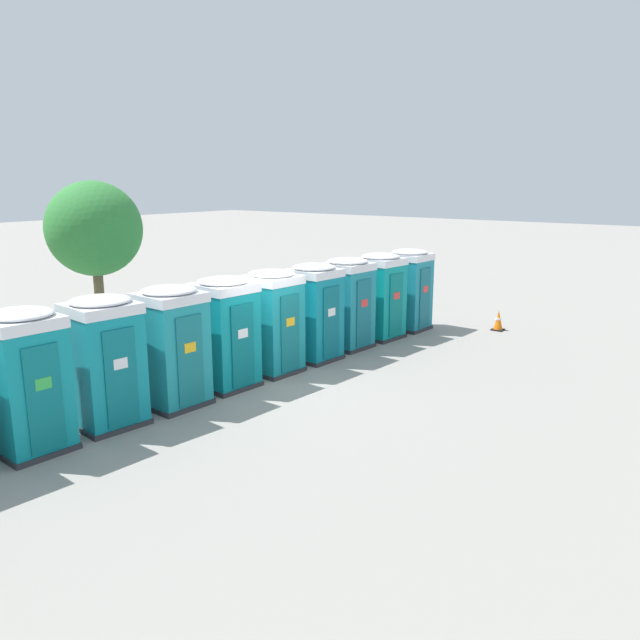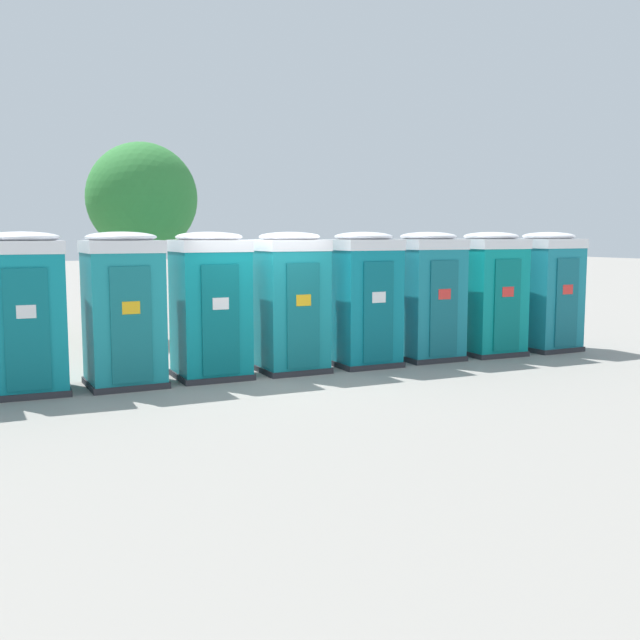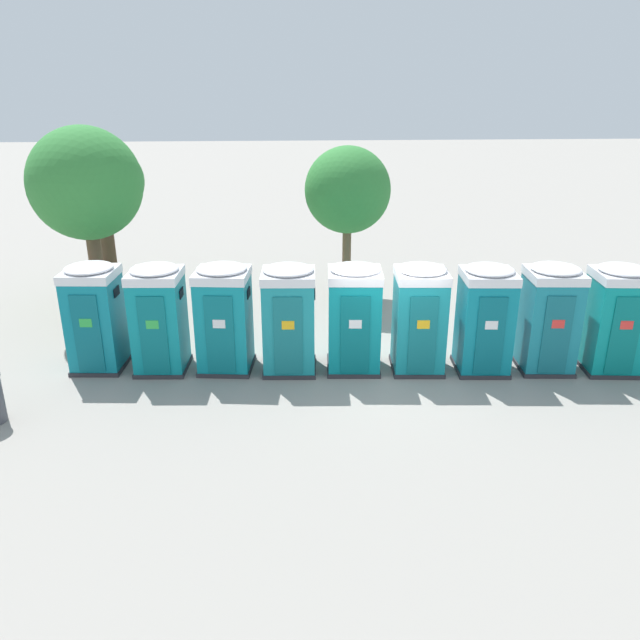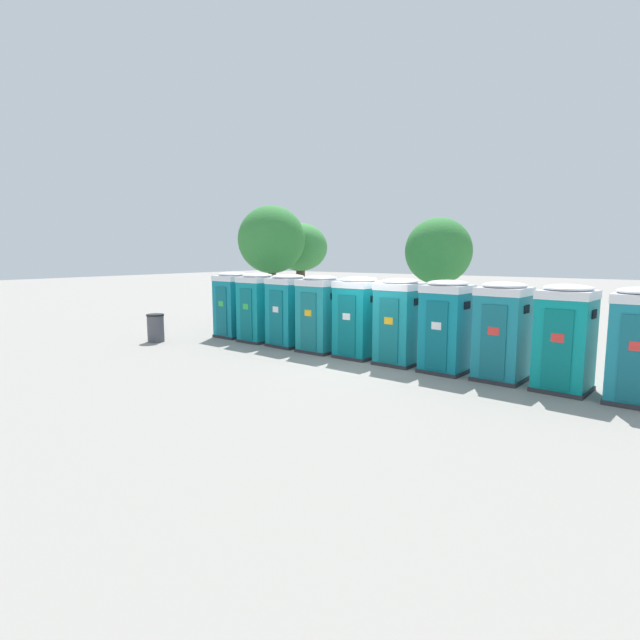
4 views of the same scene
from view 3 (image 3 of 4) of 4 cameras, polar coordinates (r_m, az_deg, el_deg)
The scene contains 13 objects.
ground_plane at distance 14.64m, azimuth 6.04°, elevation -4.94°, with size 120.00×120.00×0.00m, color gray.
portapotty_0 at distance 15.34m, azimuth -19.86°, elevation 0.31°, with size 1.24×1.28×2.54m.
portapotty_1 at distance 14.80m, azimuth -14.52°, elevation 0.18°, with size 1.23×1.26×2.54m.
portapotty_2 at distance 14.54m, azimuth -8.75°, elevation 0.24°, with size 1.34×1.32×2.54m.
portapotty_3 at distance 14.32m, azimuth -2.85°, elevation 0.14°, with size 1.28×1.26×2.54m.
portapotty_4 at distance 14.38m, azimuth 3.14°, elevation 0.23°, with size 1.31×1.28×2.54m.
portapotty_5 at distance 14.52m, azimuth 9.06°, elevation 0.20°, with size 1.25×1.27×2.54m.
portapotty_6 at distance 14.79m, azimuth 14.83°, elevation 0.14°, with size 1.26×1.27×2.54m.
portapotty_7 at distance 15.30m, azimuth 20.20°, elevation 0.22°, with size 1.28×1.28×2.54m.
portapotty_8 at distance 15.83m, azimuth 25.37°, elevation 0.14°, with size 1.30×1.30×2.54m.
street_tree_0 at distance 20.36m, azimuth -19.46°, elevation 11.69°, with size 2.61×2.61×4.71m.
street_tree_1 at distance 18.98m, azimuth 2.54°, elevation 11.73°, with size 2.57×2.57×4.62m.
street_tree_2 at distance 17.90m, azimuth -20.63°, elevation 11.49°, with size 2.96×2.96×5.34m.
Camera 3 is at (-2.35, -12.95, 6.40)m, focal length 35.00 mm.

